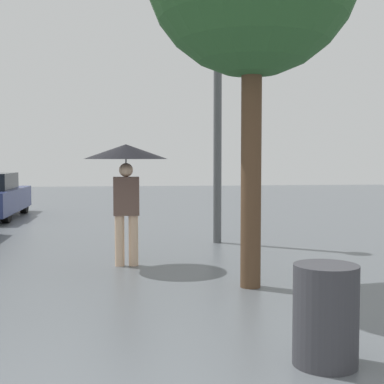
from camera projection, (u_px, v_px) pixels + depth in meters
The scene contains 3 objects.
pedestrian at pixel (126, 164), 7.84m from camera, with size 1.23×1.23×1.80m.
street_lamp at pixel (218, 87), 9.99m from camera, with size 0.39×0.39×4.51m.
trash_bin at pixel (326, 315), 4.06m from camera, with size 0.50×0.50×0.77m.
Camera 1 is at (0.28, -2.80, 1.56)m, focal length 50.00 mm.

